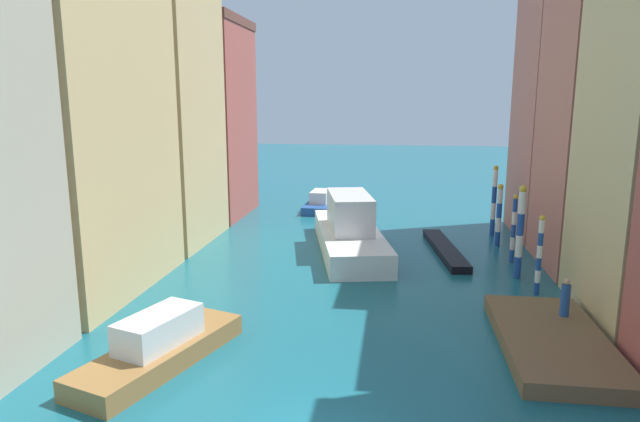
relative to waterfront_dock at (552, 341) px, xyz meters
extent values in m
plane|color=#196070|center=(-7.84, 17.25, -0.29)|extent=(154.00, 154.00, 0.00)
cube|color=#DBB77A|center=(-21.35, 3.86, 9.64)|extent=(7.00, 10.06, 19.86)
cube|color=#DBB77A|center=(-21.35, 13.40, 7.98)|extent=(7.00, 7.97, 16.53)
cube|color=#B25147|center=(-21.35, 21.95, 7.01)|extent=(7.00, 8.32, 14.60)
cube|color=brown|center=(-21.35, 21.95, 14.65)|extent=(7.14, 8.49, 0.67)
cube|color=#C6705B|center=(5.68, 11.19, 8.59)|extent=(7.00, 7.04, 17.77)
cube|color=#C6705B|center=(5.68, 18.59, 8.06)|extent=(7.00, 7.38, 16.69)
cube|color=brown|center=(0.00, 0.00, 0.00)|extent=(3.76, 7.92, 0.58)
cylinder|color=#234C93|center=(0.91, 1.87, 0.94)|extent=(0.36, 0.36, 1.30)
sphere|color=tan|center=(0.91, 1.87, 1.72)|extent=(0.26, 0.26, 0.26)
cylinder|color=#1E479E|center=(0.82, 5.96, 0.01)|extent=(0.25, 0.25, 0.60)
cylinder|color=white|center=(0.82, 5.96, 0.62)|extent=(0.25, 0.25, 0.60)
cylinder|color=#1E479E|center=(0.82, 5.96, 1.22)|extent=(0.25, 0.25, 0.60)
cylinder|color=white|center=(0.82, 5.96, 1.83)|extent=(0.25, 0.25, 0.60)
cylinder|color=#1E479E|center=(0.82, 5.96, 2.43)|extent=(0.25, 0.25, 0.60)
cylinder|color=white|center=(0.82, 5.96, 3.04)|extent=(0.25, 0.25, 0.60)
sphere|color=gold|center=(0.82, 5.96, 3.44)|extent=(0.27, 0.27, 0.27)
cylinder|color=#1E479E|center=(0.43, 8.47, 0.28)|extent=(0.35, 0.35, 1.14)
cylinder|color=white|center=(0.43, 8.47, 1.41)|extent=(0.35, 0.35, 1.14)
cylinder|color=#1E479E|center=(0.43, 8.47, 2.55)|extent=(0.35, 0.35, 1.14)
cylinder|color=white|center=(0.43, 8.47, 3.69)|extent=(0.35, 0.35, 1.14)
sphere|color=gold|center=(0.43, 8.47, 4.40)|extent=(0.39, 0.39, 0.39)
cylinder|color=#1E479E|center=(0.69, 11.36, 0.08)|extent=(0.24, 0.24, 0.74)
cylinder|color=white|center=(0.69, 11.36, 0.81)|extent=(0.24, 0.24, 0.74)
cylinder|color=#1E479E|center=(0.69, 11.36, 1.55)|extent=(0.24, 0.24, 0.74)
cylinder|color=white|center=(0.69, 11.36, 2.29)|extent=(0.24, 0.24, 0.74)
cylinder|color=#1E479E|center=(0.69, 11.36, 3.02)|extent=(0.24, 0.24, 0.74)
sphere|color=gold|center=(0.69, 11.36, 3.49)|extent=(0.27, 0.27, 0.27)
cylinder|color=#1E479E|center=(0.51, 14.99, 0.17)|extent=(0.33, 0.33, 0.92)
cylinder|color=white|center=(0.51, 14.99, 1.08)|extent=(0.33, 0.33, 0.92)
cylinder|color=#1E479E|center=(0.51, 14.99, 2.00)|extent=(0.33, 0.33, 0.92)
cylinder|color=white|center=(0.51, 14.99, 2.92)|extent=(0.33, 0.33, 0.92)
sphere|color=gold|center=(0.51, 14.99, 3.51)|extent=(0.36, 0.36, 0.36)
cylinder|color=#1E479E|center=(0.63, 17.79, 0.27)|extent=(0.31, 0.31, 1.13)
cylinder|color=white|center=(0.63, 17.79, 1.40)|extent=(0.31, 0.31, 1.13)
cylinder|color=#1E479E|center=(0.63, 17.79, 2.53)|extent=(0.31, 0.31, 1.13)
cylinder|color=white|center=(0.63, 17.79, 3.65)|extent=(0.31, 0.31, 1.13)
sphere|color=gold|center=(0.63, 17.79, 4.34)|extent=(0.34, 0.34, 0.34)
cube|color=white|center=(-8.70, 12.61, 0.38)|extent=(5.94, 12.54, 1.34)
cube|color=silver|center=(-8.70, 12.61, 2.14)|extent=(3.39, 5.67, 2.17)
cube|color=black|center=(-2.92, 12.84, -0.07)|extent=(2.27, 8.73, 0.44)
cube|color=olive|center=(-13.94, -3.24, 0.09)|extent=(4.21, 7.22, 0.75)
cube|color=silver|center=(-13.94, -3.24, 1.01)|extent=(2.38, 3.42, 1.10)
cube|color=#234C93|center=(-12.26, 25.13, 0.04)|extent=(2.35, 6.07, 0.66)
cube|color=silver|center=(-12.26, 25.13, 0.85)|extent=(1.51, 2.86, 0.96)
camera|label=1|loc=(-5.88, -20.26, 8.81)|focal=31.05mm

